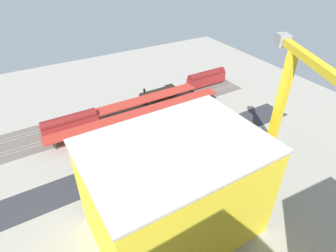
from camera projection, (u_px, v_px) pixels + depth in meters
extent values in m
plane|color=gray|center=(148.00, 149.00, 77.75)|extent=(153.13, 153.13, 0.00)
cube|color=#5B544C|center=(120.00, 114.00, 92.92)|extent=(96.00, 16.54, 0.01)
cube|color=#2D2D33|center=(154.00, 156.00, 75.20)|extent=(95.88, 11.16, 0.01)
cube|color=#9E9EA8|center=(115.00, 108.00, 95.62)|extent=(95.68, 2.28, 0.12)
cube|color=#9E9EA8|center=(117.00, 110.00, 94.59)|extent=(95.68, 2.28, 0.12)
cube|color=#9E9EA8|center=(122.00, 117.00, 91.05)|extent=(95.68, 2.28, 0.12)
cube|color=#9E9EA8|center=(124.00, 119.00, 90.02)|extent=(95.68, 2.28, 0.12)
cube|color=#A82D23|center=(139.00, 113.00, 86.31)|extent=(57.22, 5.69, 0.44)
cylinder|color=slate|center=(205.00, 98.00, 98.46)|extent=(0.30, 0.30, 3.60)
cylinder|color=slate|center=(163.00, 111.00, 91.12)|extent=(0.30, 0.30, 3.60)
cylinder|color=slate|center=(114.00, 126.00, 83.78)|extent=(0.30, 0.30, 3.60)
cylinder|color=slate|center=(55.00, 145.00, 76.44)|extent=(0.30, 0.30, 3.60)
cube|color=#A82D23|center=(129.00, 104.00, 90.76)|extent=(49.42, 5.79, 0.41)
cylinder|color=slate|center=(186.00, 93.00, 101.43)|extent=(0.30, 0.30, 3.74)
cylinder|color=slate|center=(150.00, 103.00, 95.09)|extent=(0.30, 0.30, 3.74)
cylinder|color=slate|center=(108.00, 115.00, 88.76)|extent=(0.30, 0.30, 3.74)
cylinder|color=slate|center=(61.00, 129.00, 82.42)|extent=(0.30, 0.30, 3.74)
cube|color=black|center=(160.00, 97.00, 101.85)|extent=(15.10, 2.85, 1.00)
cylinder|color=black|center=(156.00, 93.00, 100.12)|extent=(12.04, 3.06, 2.79)
cube|color=black|center=(170.00, 90.00, 103.01)|extent=(3.13, 3.06, 3.65)
cylinder|color=black|center=(144.00, 91.00, 97.02)|extent=(0.70, 0.70, 1.40)
cube|color=black|center=(206.00, 85.00, 110.48)|extent=(14.92, 2.86, 0.60)
cube|color=maroon|center=(206.00, 80.00, 109.30)|extent=(16.59, 3.53, 3.58)
cylinder|color=maroon|center=(207.00, 75.00, 108.15)|extent=(15.93, 3.52, 3.16)
cube|color=black|center=(72.00, 132.00, 83.72)|extent=(14.85, 2.88, 0.60)
cube|color=maroon|center=(71.00, 126.00, 82.46)|extent=(16.51, 3.55, 3.88)
cylinder|color=maroon|center=(69.00, 120.00, 81.23)|extent=(15.85, 3.54, 3.18)
cube|color=black|center=(192.00, 132.00, 83.96)|extent=(3.57, 2.03, 0.30)
cube|color=#474C51|center=(192.00, 131.00, 83.64)|extent=(4.23, 2.15, 0.83)
cube|color=#1E2328|center=(192.00, 129.00, 83.26)|extent=(2.41, 1.80, 0.56)
cube|color=black|center=(170.00, 141.00, 80.32)|extent=(3.97, 1.76, 0.30)
cube|color=maroon|center=(170.00, 140.00, 80.02)|extent=(4.71, 1.85, 0.75)
cube|color=#1E2328|center=(170.00, 138.00, 79.63)|extent=(2.66, 1.58, 0.66)
cube|color=black|center=(142.00, 151.00, 76.78)|extent=(3.46, 1.77, 0.30)
cube|color=maroon|center=(142.00, 149.00, 76.48)|extent=(4.12, 1.85, 0.77)
cube|color=#1E2328|center=(142.00, 148.00, 76.12)|extent=(2.32, 1.61, 0.52)
cube|color=black|center=(116.00, 160.00, 73.77)|extent=(3.68, 1.74, 0.30)
cube|color=silver|center=(115.00, 158.00, 73.44)|extent=(4.37, 1.82, 0.84)
cube|color=#1E2328|center=(115.00, 156.00, 73.05)|extent=(2.46, 1.59, 0.55)
cube|color=black|center=(85.00, 170.00, 70.53)|extent=(3.55, 1.82, 0.30)
cube|color=black|center=(85.00, 168.00, 70.21)|extent=(4.22, 1.92, 0.86)
cube|color=#1E2328|center=(84.00, 166.00, 69.81)|extent=(2.38, 1.64, 0.54)
cube|color=yellow|center=(175.00, 190.00, 51.73)|extent=(30.63, 22.04, 20.29)
cube|color=#B7B2A8|center=(176.00, 146.00, 45.91)|extent=(31.24, 22.65, 0.40)
cube|color=gray|center=(257.00, 192.00, 63.81)|extent=(3.60, 3.60, 1.20)
cube|color=yellow|center=(272.00, 135.00, 54.75)|extent=(1.40, 1.40, 33.38)
cube|color=yellow|center=(316.00, 64.00, 39.69)|extent=(9.03, 17.71, 1.20)
cube|color=gray|center=(283.00, 40.00, 48.73)|extent=(2.82, 3.02, 2.00)
cube|color=black|center=(146.00, 172.00, 69.84)|extent=(9.55, 3.09, 0.50)
cube|color=silver|center=(149.00, 165.00, 69.35)|extent=(7.33, 3.10, 3.17)
cube|color=maroon|center=(133.00, 174.00, 67.36)|extent=(2.49, 2.61, 2.22)
cylinder|color=brown|center=(167.00, 158.00, 72.11)|extent=(0.49, 0.49, 3.19)
sphere|color=#28662D|center=(167.00, 149.00, 70.34)|extent=(4.43, 4.43, 4.43)
cylinder|color=brown|center=(139.00, 174.00, 67.22)|extent=(0.46, 0.46, 3.27)
sphere|color=#2D7233|center=(139.00, 164.00, 65.44)|extent=(4.37, 4.37, 4.37)
cylinder|color=brown|center=(237.00, 136.00, 80.43)|extent=(0.51, 0.51, 2.55)
sphere|color=#28662D|center=(238.00, 127.00, 78.63)|extent=(5.49, 5.49, 5.49)
cylinder|color=#333333|center=(110.00, 178.00, 64.28)|extent=(0.16, 0.16, 6.05)
cube|color=black|center=(108.00, 166.00, 62.32)|extent=(0.36, 0.36, 0.90)
sphere|color=green|center=(107.00, 166.00, 62.06)|extent=(0.20, 0.20, 0.20)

